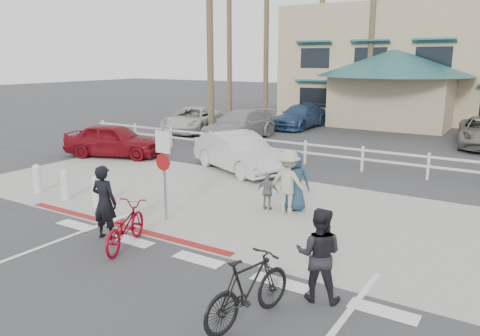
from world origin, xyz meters
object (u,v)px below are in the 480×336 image
Objects in this scene: bike_black at (248,289)px; car_white_sedan at (239,152)px; car_red_compact at (114,140)px; sign_post at (164,168)px; bike_red at (125,226)px.

bike_black is 0.43× the size of car_white_sedan.
bike_black is at bearing -144.32° from car_red_compact.
bike_black is at bearing -34.61° from sign_post.
car_red_compact is at bearing -21.92° from bike_black.
sign_post is 9.21m from car_red_compact.
car_red_compact is (-7.54, 5.23, -0.71)m from sign_post.
sign_post is 0.66× the size of car_red_compact.
bike_black is 0.45× the size of car_red_compact.
car_white_sedan is (-5.87, 8.92, 0.16)m from bike_black.
car_red_compact is at bearing -62.76° from bike_red.
car_white_sedan is at bearing -43.89° from bike_black.
sign_post reaches higher than bike_red.
car_red_compact is at bearing 120.36° from car_white_sedan.
bike_black is (4.05, -1.19, 0.08)m from bike_red.
car_white_sedan is 6.18m from car_red_compact.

